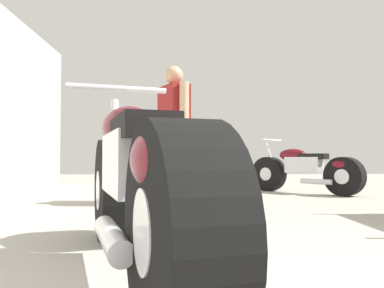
% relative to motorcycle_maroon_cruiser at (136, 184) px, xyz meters
% --- Properties ---
extents(ground_plane, '(18.29, 18.29, 0.00)m').
position_rel_motorcycle_maroon_cruiser_xyz_m(ground_plane, '(0.88, 2.06, -0.43)').
color(ground_plane, '#A8A399').
extents(motorcycle_maroon_cruiser, '(0.95, 2.19, 1.04)m').
position_rel_motorcycle_maroon_cruiser_xyz_m(motorcycle_maroon_cruiser, '(0.00, 0.00, 0.00)').
color(motorcycle_maroon_cruiser, black).
rests_on(motorcycle_maroon_cruiser, ground_plane).
extents(motorcycle_black_naked, '(1.45, 1.47, 0.87)m').
position_rel_motorcycle_maroon_cruiser_xyz_m(motorcycle_black_naked, '(2.16, 4.18, -0.07)').
color(motorcycle_black_naked, black).
rests_on(motorcycle_black_naked, ground_plane).
extents(mechanic_in_blue, '(0.42, 0.65, 1.68)m').
position_rel_motorcycle_maroon_cruiser_xyz_m(mechanic_in_blue, '(0.12, 2.86, 0.52)').
color(mechanic_in_blue, '#4C4C4C').
rests_on(mechanic_in_blue, ground_plane).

